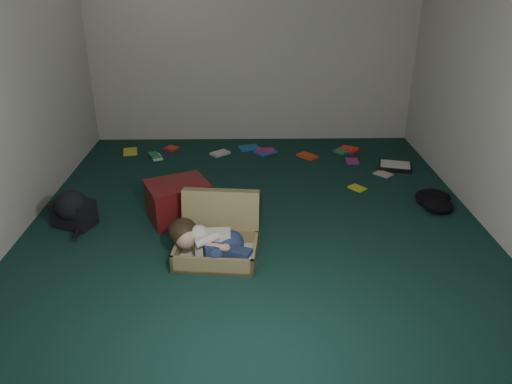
{
  "coord_description": "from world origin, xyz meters",
  "views": [
    {
      "loc": [
        -0.07,
        -3.96,
        2.13
      ],
      "look_at": [
        0.0,
        -0.15,
        0.35
      ],
      "focal_mm": 35.0,
      "sensor_mm": 36.0,
      "label": 1
    }
  ],
  "objects": [
    {
      "name": "person",
      "position": [
        -0.36,
        -0.67,
        0.18
      ],
      "size": [
        0.67,
        0.37,
        0.29
      ],
      "rotation": [
        0.0,
        0.0,
        -0.1
      ],
      "color": "silver",
      "rests_on": "suitcase"
    },
    {
      "name": "wall_back",
      "position": [
        0.0,
        2.25,
        1.3
      ],
      "size": [
        4.5,
        0.0,
        4.5
      ],
      "primitive_type": "plane",
      "rotation": [
        1.57,
        0.0,
        0.0
      ],
      "color": "silver",
      "rests_on": "ground"
    },
    {
      "name": "suitcase",
      "position": [
        -0.31,
        -0.51,
        0.14
      ],
      "size": [
        0.68,
        0.67,
        0.46
      ],
      "rotation": [
        0.0,
        0.0,
        -0.1
      ],
      "color": "olive",
      "rests_on": "floor"
    },
    {
      "name": "floor",
      "position": [
        0.0,
        0.0,
        0.0
      ],
      "size": [
        4.5,
        4.5,
        0.0
      ],
      "primitive_type": "plane",
      "color": "#102F28",
      "rests_on": "ground"
    },
    {
      "name": "backpack",
      "position": [
        -1.59,
        -0.06,
        0.13
      ],
      "size": [
        0.52,
        0.47,
        0.25
      ],
      "primitive_type": null,
      "rotation": [
        0.0,
        0.0,
        -0.38
      ],
      "color": "black",
      "rests_on": "floor"
    },
    {
      "name": "clothing_pile",
      "position": [
        1.7,
        0.25,
        0.07
      ],
      "size": [
        0.57,
        0.53,
        0.14
      ],
      "primitive_type": null,
      "rotation": [
        0.0,
        0.0,
        0.43
      ],
      "color": "black",
      "rests_on": "floor"
    },
    {
      "name": "paper_tray",
      "position": [
        1.59,
        1.21,
        0.02
      ],
      "size": [
        0.41,
        0.35,
        0.05
      ],
      "rotation": [
        0.0,
        0.0,
        -0.26
      ],
      "color": "black",
      "rests_on": "floor"
    },
    {
      "name": "wall_left",
      "position": [
        -2.0,
        0.0,
        1.3
      ],
      "size": [
        0.0,
        4.5,
        4.5
      ],
      "primitive_type": "plane",
      "rotation": [
        1.57,
        0.0,
        1.57
      ],
      "color": "silver",
      "rests_on": "ground"
    },
    {
      "name": "wall_front",
      "position": [
        0.0,
        -2.25,
        1.3
      ],
      "size": [
        4.5,
        0.0,
        4.5
      ],
      "primitive_type": "plane",
      "rotation": [
        -1.57,
        0.0,
        0.0
      ],
      "color": "silver",
      "rests_on": "ground"
    },
    {
      "name": "wall_right",
      "position": [
        2.0,
        0.0,
        1.3
      ],
      "size": [
        0.0,
        4.5,
        4.5
      ],
      "primitive_type": "plane",
      "rotation": [
        1.57,
        0.0,
        -1.57
      ],
      "color": "silver",
      "rests_on": "ground"
    },
    {
      "name": "book_scatter",
      "position": [
        0.21,
        1.55,
        0.01
      ],
      "size": [
        3.09,
        1.45,
        0.02
      ],
      "color": "yellow",
      "rests_on": "floor"
    },
    {
      "name": "maroon_bin",
      "position": [
        -0.69,
        0.04,
        0.18
      ],
      "size": [
        0.64,
        0.58,
        0.36
      ],
      "rotation": [
        0.0,
        0.0,
        0.42
      ],
      "color": "#5C1213",
      "rests_on": "floor"
    }
  ]
}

